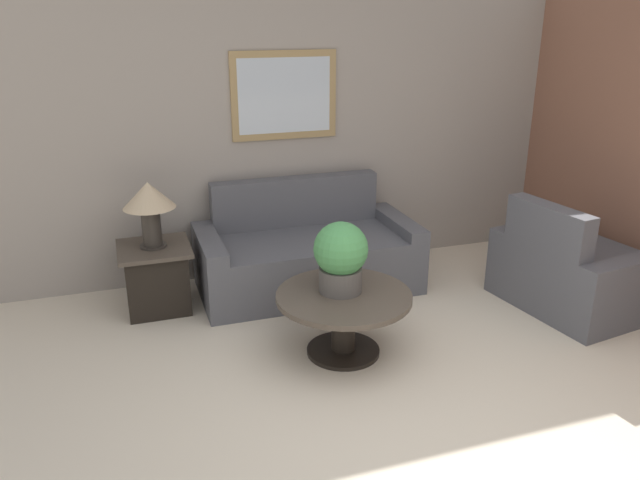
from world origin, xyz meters
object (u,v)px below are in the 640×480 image
Objects in this scene: armchair at (573,272)px; coffee_table at (344,310)px; couch_main at (307,255)px; side_table at (157,277)px; table_lamp at (149,201)px; potted_plant_on_table at (341,256)px.

armchair is 2.11m from coffee_table.
couch_main is 1.32m from side_table.
coffee_table is 1.79× the size of table_lamp.
side_table is 1.07× the size of table_lamp.
armchair is 2.18× the size of side_table.
coffee_table is 0.40m from potted_plant_on_table.
armchair reaches higher than coffee_table.
couch_main reaches higher than side_table.
side_table is at bearing 137.18° from potted_plant_on_table.
couch_main is 3.72× the size of potted_plant_on_table.
coffee_table is 1.70m from side_table.
armchair is at bearing -17.62° from table_lamp.
potted_plant_on_table reaches higher than side_table.
armchair is 2.33× the size of table_lamp.
table_lamp reaches higher than armchair.
couch_main is 1.51× the size of armchair.
armchair is 1.30× the size of coffee_table.
table_lamp is at bearing -179.05° from couch_main.
table_lamp is (-1.22, 1.18, 0.60)m from coffee_table.
side_table is (-3.33, 1.06, -0.02)m from armchair.
armchair is 3.55m from table_lamp.
table_lamp is (-1.32, -0.02, 0.64)m from couch_main.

